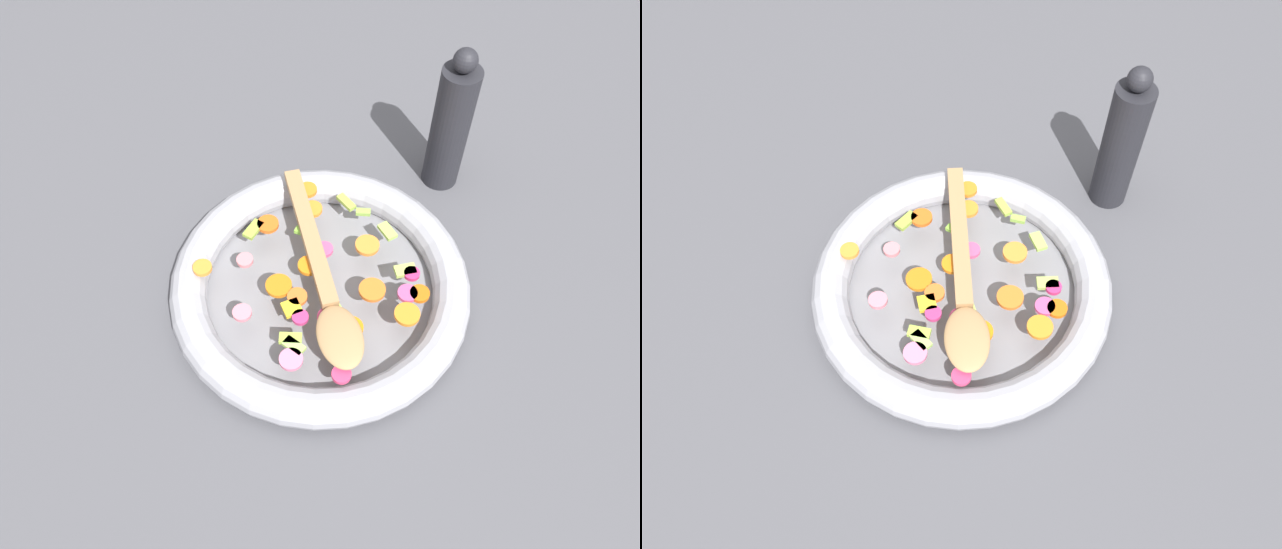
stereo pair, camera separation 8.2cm
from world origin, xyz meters
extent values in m
plane|color=#4C4C51|center=(0.00, 0.00, 0.00)|extent=(4.00, 4.00, 0.00)
cylinder|color=slate|center=(0.00, 0.00, 0.01)|extent=(0.35, 0.35, 0.01)
torus|color=#9E9EA5|center=(0.00, 0.00, 0.03)|extent=(0.40, 0.40, 0.05)
cylinder|color=#DC6010|center=(-0.09, 0.09, 0.05)|extent=(0.04, 0.04, 0.01)
cylinder|color=orange|center=(0.13, -0.09, 0.05)|extent=(0.04, 0.04, 0.01)
cylinder|color=orange|center=(-0.05, -0.10, 0.05)|extent=(0.04, 0.04, 0.01)
cylinder|color=orange|center=(0.06, -0.01, 0.05)|extent=(0.04, 0.04, 0.01)
cylinder|color=orange|center=(0.01, 0.09, 0.05)|extent=(0.04, 0.04, 0.01)
cylinder|color=orange|center=(-0.06, -0.13, 0.05)|extent=(0.03, 0.03, 0.01)
cylinder|color=orange|center=(-0.08, -0.01, 0.05)|extent=(0.04, 0.04, 0.01)
cylinder|color=orange|center=(0.02, -0.11, 0.05)|extent=(0.04, 0.04, 0.01)
cylinder|color=orange|center=(-0.06, 0.11, 0.05)|extent=(0.05, 0.05, 0.01)
cylinder|color=orange|center=(-0.04, 0.06, 0.05)|extent=(0.05, 0.05, 0.01)
cylinder|color=orange|center=(0.04, 0.02, 0.05)|extent=(0.04, 0.04, 0.01)
cylinder|color=orange|center=(0.01, -0.02, 0.05)|extent=(0.04, 0.04, 0.01)
cube|color=#96B53E|center=(0.04, -0.11, 0.05)|extent=(0.04, 0.03, 0.01)
cube|color=#98C143|center=(0.00, 0.00, 0.05)|extent=(0.01, 0.02, 0.01)
cube|color=#90BE49|center=(-0.11, -0.06, 0.05)|extent=(0.02, 0.02, 0.01)
cube|color=#AADA56|center=(-0.12, -0.01, 0.05)|extent=(0.02, 0.03, 0.01)
cube|color=#A9D157|center=(0.01, 0.05, 0.05)|extent=(0.02, 0.03, 0.01)
cube|color=#9EBE44|center=(-0.10, -0.08, 0.05)|extent=(0.01, 0.03, 0.01)
cube|color=#ABC857|center=(-0.10, 0.05, 0.05)|extent=(0.03, 0.03, 0.01)
cube|color=#ABDB62|center=(0.08, 0.07, 0.05)|extent=(0.02, 0.03, 0.01)
cube|color=#83C03D|center=(-0.02, -0.07, 0.05)|extent=(0.02, 0.03, 0.01)
cube|color=#A0C341|center=(0.08, 0.06, 0.05)|extent=(0.03, 0.03, 0.01)
cylinder|color=pink|center=(0.12, 0.00, 0.05)|extent=(0.03, 0.03, 0.01)
cylinder|color=#CA3C69|center=(0.03, 0.06, 0.05)|extent=(0.04, 0.04, 0.01)
cylinder|color=#DC3663|center=(0.05, 0.14, 0.05)|extent=(0.03, 0.03, 0.01)
cylinder|color=#DB6C8B|center=(0.04, 0.12, 0.05)|extent=(0.02, 0.02, 0.01)
cylinder|color=#DF4C7E|center=(-0.03, -0.03, 0.05)|extent=(0.03, 0.03, 0.01)
cylinder|color=#CF4A82|center=(-0.08, 0.09, 0.05)|extent=(0.04, 0.04, 0.01)
cylinder|color=#E47B82|center=(0.07, -0.07, 0.05)|extent=(0.03, 0.03, 0.01)
cylinder|color=#D02D6A|center=(-0.10, 0.06, 0.05)|extent=(0.03, 0.03, 0.01)
cylinder|color=#CA326D|center=(0.06, 0.04, 0.05)|extent=(0.02, 0.02, 0.01)
cylinder|color=pink|center=(0.09, 0.09, 0.05)|extent=(0.04, 0.04, 0.01)
cube|color=yellow|center=(0.06, 0.03, 0.05)|extent=(0.03, 0.03, 0.01)
cube|color=#A87F51|center=(-0.02, -0.05, 0.06)|extent=(0.09, 0.23, 0.01)
ellipsoid|color=#A87F51|center=(0.03, 0.10, 0.06)|extent=(0.08, 0.10, 0.01)
cylinder|color=#232328|center=(-0.27, -0.09, 0.10)|extent=(0.06, 0.06, 0.20)
sphere|color=#232328|center=(-0.27, -0.09, 0.22)|extent=(0.03, 0.03, 0.03)
camera|label=1|loc=(0.24, 0.39, 0.73)|focal=35.00mm
camera|label=2|loc=(0.17, 0.43, 0.73)|focal=35.00mm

